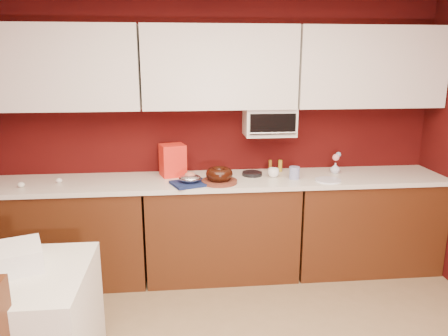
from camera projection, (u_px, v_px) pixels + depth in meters
wall_back at (218, 133)px, 4.05m from camera, size 4.00×0.02×2.50m
base_cabinet_left at (70, 234)px, 3.82m from camera, size 1.31×0.58×0.86m
base_cabinet_center at (221, 229)px, 3.95m from camera, size 1.31×0.58×0.86m
base_cabinet_right at (363, 223)px, 4.08m from camera, size 1.31×0.58×0.86m
countertop at (221, 181)px, 3.84m from camera, size 4.00×0.62×0.04m
upper_cabinet_left at (60, 68)px, 3.62m from camera, size 1.31×0.33×0.70m
upper_cabinet_center at (220, 68)px, 3.75m from camera, size 1.31×0.33×0.70m
upper_cabinet_right at (369, 67)px, 3.87m from camera, size 1.31×0.33×0.70m
toaster_oven at (269, 121)px, 3.92m from camera, size 0.45×0.30×0.25m
toaster_oven_door at (273, 124)px, 3.77m from camera, size 0.40×0.02×0.18m
toaster_oven_handle at (273, 133)px, 3.77m from camera, size 0.42×0.02×0.02m
dining_table at (3, 333)px, 2.53m from camera, size 1.00×0.80×0.75m
cake_base at (219, 182)px, 3.69m from camera, size 0.39×0.39×0.03m
bundt_cake at (219, 174)px, 3.67m from camera, size 0.29×0.29×0.09m
navy_towel at (190, 183)px, 3.65m from camera, size 0.36×0.33×0.02m
foil_ham_nest at (190, 178)px, 3.63m from camera, size 0.23×0.21×0.07m
roasted_ham at (190, 175)px, 3.63m from camera, size 0.10×0.09×0.06m
pandoro_box at (173, 160)px, 3.90m from camera, size 0.25×0.24×0.28m
dark_pan at (252, 174)px, 3.93m from camera, size 0.23×0.23×0.03m
coffee_mug at (273, 172)px, 3.87m from camera, size 0.11×0.11×0.10m
blue_jar at (294, 173)px, 3.82m from camera, size 0.11×0.11×0.11m
flower_vase at (335, 167)px, 4.01m from camera, size 0.08×0.08×0.11m
flower_pink at (336, 157)px, 3.98m from camera, size 0.06×0.06×0.06m
flower_blue at (338, 155)px, 4.00m from camera, size 0.05×0.05×0.05m
china_plate at (328, 180)px, 3.76m from camera, size 0.28×0.28×0.01m
amber_bottle at (280, 166)px, 4.06m from camera, size 0.05×0.05×0.11m
egg_left at (21, 185)px, 3.56m from camera, size 0.06×0.05×0.04m
egg_right at (59, 180)px, 3.70m from camera, size 0.06×0.06×0.04m
newspaper_stack at (7, 259)px, 2.48m from camera, size 0.46×0.42×0.13m
amber_bottle_tall at (270, 165)px, 4.09m from camera, size 0.04×0.04×0.10m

